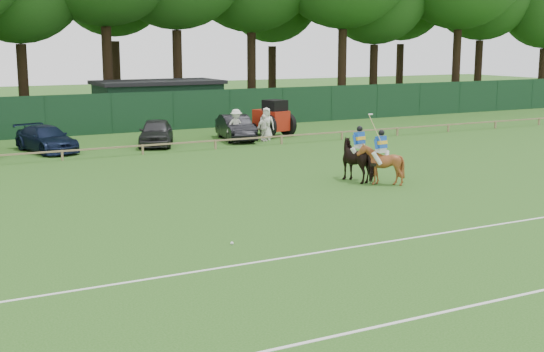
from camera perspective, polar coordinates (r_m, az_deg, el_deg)
ground at (r=20.74m, az=2.65°, el=-5.27°), size 160.00×160.00×0.00m
horse_dark at (r=29.86m, az=6.84°, el=1.24°), size 1.32×2.19×1.72m
horse_chestnut at (r=29.21m, az=8.51°, el=0.91°), size 1.52×1.66×1.64m
sedan_navy at (r=39.34m, az=-17.29°, el=2.79°), size 2.94×4.93×1.34m
hatch_grey at (r=40.36m, az=-9.08°, el=3.41°), size 3.24×4.61×1.46m
estate_black at (r=42.14m, az=-2.86°, el=3.81°), size 2.33×4.57×1.44m
spectator_left at (r=41.13m, az=-2.83°, el=3.96°), size 1.25×0.75×1.88m
spectator_mid at (r=41.51m, az=-0.68°, el=3.80°), size 0.97×0.61×1.55m
spectator_right at (r=42.14m, az=-0.45°, el=4.12°), size 1.09×1.00×1.87m
rider_dark at (r=29.73m, az=6.89°, el=2.69°), size 0.93×0.46×1.41m
rider_chestnut at (r=29.09m, az=8.57°, el=2.35°), size 0.95×0.54×2.05m
polo_ball at (r=20.57m, az=-3.16°, el=-5.28°), size 0.09×0.09×0.09m
pitch_lines at (r=17.95m, az=8.37°, el=-7.89°), size 60.00×5.10×0.01m
pitch_rail at (r=36.99m, az=-11.60°, el=2.24°), size 62.10×0.10×0.50m
perimeter_fence at (r=45.55m, az=-14.84°, el=4.65°), size 92.08×0.08×2.50m
utility_shed at (r=50.05m, az=-8.91°, el=5.70°), size 8.40×4.40×3.04m
tree_row at (r=53.88m, az=-14.64°, el=4.18°), size 96.00×12.00×21.00m
tractor at (r=43.83m, az=0.04°, el=4.50°), size 2.23×2.90×2.19m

